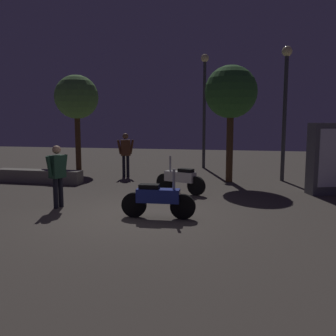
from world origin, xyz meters
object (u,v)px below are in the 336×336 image
object	(u,v)px
motorcycle_white_parked_left	(180,179)
streetlamp_near	(285,96)
motorcycle_blue_foreground	(158,199)
streetlamp_far	(204,97)
kiosk_billboard	(336,159)
person_bystander_far	(126,151)
person_rider_beside	(57,171)

from	to	relation	value
motorcycle_white_parked_left	streetlamp_near	xyz separation A→B (m)	(3.19, 3.12, 2.61)
motorcycle_blue_foreground	streetlamp_far	distance (m)	9.50
streetlamp_near	kiosk_billboard	world-z (taller)	streetlamp_near
person_bystander_far	motorcycle_white_parked_left	bearing A→B (deg)	-163.31
motorcycle_white_parked_left	streetlamp_near	world-z (taller)	streetlamp_near
motorcycle_white_parked_left	streetlamp_near	distance (m)	5.17
motorcycle_white_parked_left	streetlamp_far	distance (m)	6.84
motorcycle_white_parked_left	person_rider_beside	size ratio (longest dim) A/B	1.02
motorcycle_blue_foreground	person_rider_beside	distance (m)	2.74
person_bystander_far	streetlamp_near	distance (m)	6.24
person_bystander_far	kiosk_billboard	size ratio (longest dim) A/B	0.81
person_rider_beside	person_bystander_far	bearing A→B (deg)	-68.98
person_bystander_far	person_rider_beside	bearing A→B (deg)	153.90
motorcycle_blue_foreground	person_bystander_far	world-z (taller)	person_bystander_far
person_rider_beside	streetlamp_near	bearing A→B (deg)	-116.17
person_rider_beside	person_bystander_far	distance (m)	5.27
motorcycle_white_parked_left	person_bystander_far	size ratio (longest dim) A/B	0.94
motorcycle_white_parked_left	person_rider_beside	distance (m)	3.61
motorcycle_blue_foreground	person_bystander_far	xyz separation A→B (m)	(-2.74, 5.69, 0.58)
person_bystander_far	streetlamp_far	world-z (taller)	streetlamp_far
streetlamp_near	motorcycle_blue_foreground	bearing A→B (deg)	-117.92
motorcycle_white_parked_left	person_rider_beside	bearing A→B (deg)	63.26
person_bystander_far	kiosk_billboard	distance (m)	7.44
motorcycle_white_parked_left	streetlamp_far	xyz separation A→B (m)	(-0.05, 6.22, 2.83)
person_bystander_far	kiosk_billboard	world-z (taller)	kiosk_billboard
motorcycle_blue_foreground	streetlamp_far	world-z (taller)	streetlamp_far
motorcycle_blue_foreground	person_rider_beside	world-z (taller)	person_rider_beside
streetlamp_far	person_bystander_far	bearing A→B (deg)	-128.13
motorcycle_blue_foreground	kiosk_billboard	bearing A→B (deg)	36.53
person_rider_beside	streetlamp_near	distance (m)	8.32
streetlamp_near	streetlamp_far	bearing A→B (deg)	136.30
motorcycle_blue_foreground	streetlamp_far	bearing A→B (deg)	86.76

